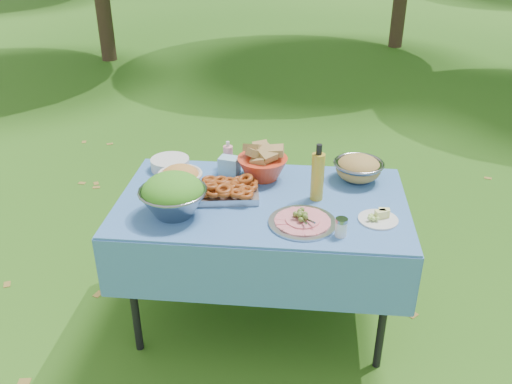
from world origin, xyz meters
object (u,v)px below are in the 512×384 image
(salad_bowl, at_px, (173,195))
(oil_bottle, at_px, (318,172))
(picnic_table, at_px, (262,261))
(pasta_bowl_steel, at_px, (358,168))
(bread_bowl, at_px, (263,163))
(plate_stack, at_px, (170,164))
(charcuterie_platter, at_px, (303,217))

(salad_bowl, height_order, oil_bottle, oil_bottle)
(picnic_table, xyz_separation_m, pasta_bowl_steel, (0.50, 0.28, 0.45))
(picnic_table, relative_size, salad_bowl, 4.52)
(pasta_bowl_steel, distance_m, oil_bottle, 0.34)
(salad_bowl, height_order, bread_bowl, salad_bowl)
(salad_bowl, xyz_separation_m, oil_bottle, (0.68, 0.23, 0.04))
(plate_stack, height_order, charcuterie_platter, charcuterie_platter)
(pasta_bowl_steel, bearing_deg, salad_bowl, -152.88)
(picnic_table, bearing_deg, bread_bowl, 94.71)
(salad_bowl, xyz_separation_m, charcuterie_platter, (0.62, -0.03, -0.07))
(salad_bowl, bearing_deg, bread_bowl, 48.29)
(plate_stack, relative_size, bread_bowl, 0.79)
(salad_bowl, distance_m, pasta_bowl_steel, 1.02)
(picnic_table, height_order, bread_bowl, bread_bowl)
(picnic_table, height_order, pasta_bowl_steel, pasta_bowl_steel)
(salad_bowl, bearing_deg, charcuterie_platter, -2.39)
(charcuterie_platter, relative_size, oil_bottle, 1.08)
(bread_bowl, height_order, oil_bottle, oil_bottle)
(pasta_bowl_steel, relative_size, charcuterie_platter, 0.82)
(picnic_table, xyz_separation_m, oil_bottle, (0.27, 0.04, 0.53))
(salad_bowl, height_order, pasta_bowl_steel, salad_bowl)
(salad_bowl, bearing_deg, pasta_bowl_steel, 27.12)
(picnic_table, relative_size, bread_bowl, 5.33)
(bread_bowl, distance_m, pasta_bowl_steel, 0.52)
(picnic_table, distance_m, charcuterie_platter, 0.51)
(salad_bowl, xyz_separation_m, bread_bowl, (0.39, 0.44, -0.01))
(bread_bowl, distance_m, charcuterie_platter, 0.52)
(bread_bowl, relative_size, oil_bottle, 0.92)
(plate_stack, distance_m, bread_bowl, 0.54)
(picnic_table, bearing_deg, salad_bowl, -155.43)
(charcuterie_platter, bearing_deg, plate_stack, 145.38)
(plate_stack, xyz_separation_m, charcuterie_platter, (0.76, -0.52, 0.01))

